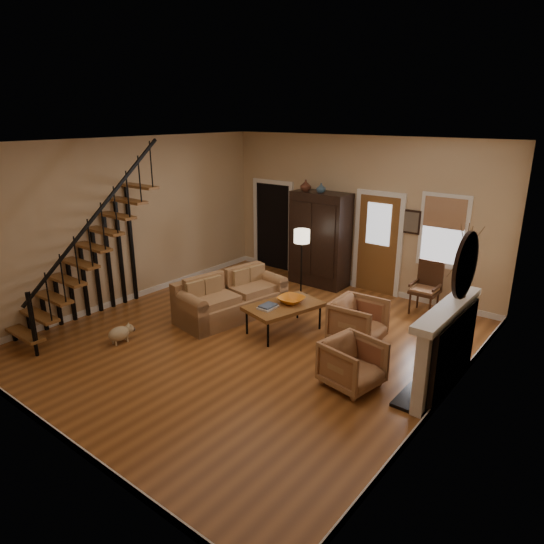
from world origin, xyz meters
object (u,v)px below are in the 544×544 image
Objects in this scene: coffee_table at (284,318)px; armchair_left at (353,364)px; side_chair at (425,289)px; armchair_right at (358,321)px; armoire at (320,239)px; floor_lamp at (301,263)px; sofa at (232,297)px.

armchair_left is at bearing -24.54° from coffee_table.
armchair_left is at bearing -86.13° from side_chair.
coffee_table is 1.32m from armchair_right.
coffee_table is 1.76× the size of armchair_left.
side_chair is (1.64, 2.35, 0.25)m from coffee_table.
armchair_left is 3.21m from side_chair.
armoire reaches higher than floor_lamp.
armoire is at bearing 49.41° from armchair_left.
armchair_right is (-0.62, 1.29, 0.03)m from armchair_left.
coffee_table is 2.88m from side_chair.
armoire is 2.61m from side_chair.
armoire is 2.06× the size of side_chair.
side_chair is at bearing -4.48° from armoire.
side_chair reaches higher than coffee_table.
floor_lamp is (0.40, 1.74, 0.33)m from sofa.
sofa is at bearing -139.56° from side_chair.
sofa is at bearing -96.24° from armoire.
armoire is at bearing 175.52° from side_chair.
floor_lamp is (-2.03, 1.23, 0.35)m from armchair_right.
side_chair is (0.40, 1.91, 0.13)m from armchair_right.
armoire reaches higher than sofa.
sofa reaches higher than armchair_right.
coffee_table is 1.62× the size of armchair_right.
armoire is 0.99× the size of sofa.
armchair_left is (2.77, -3.40, -0.70)m from armoire.
floor_lamp is at bearing 115.49° from coffee_table.
armchair_right is (2.15, -2.11, -0.67)m from armoire.
armoire is 0.95m from floor_lamp.
side_chair is (2.44, 0.68, -0.21)m from floor_lamp.
floor_lamp reaches higher than armchair_right.
floor_lamp is 2.54m from side_chair.
sofa is (-0.29, -2.62, -0.65)m from armoire.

